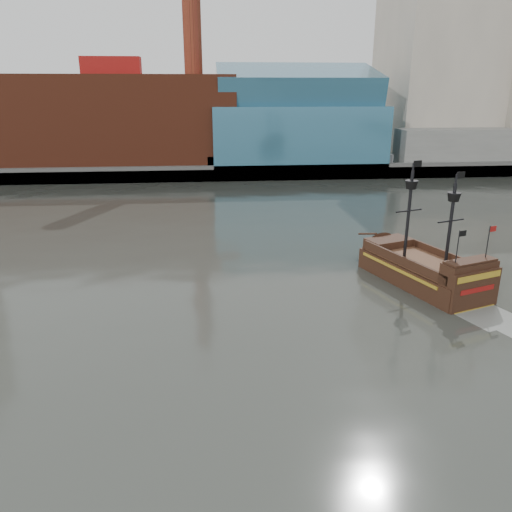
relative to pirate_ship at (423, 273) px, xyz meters
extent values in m
plane|color=#282A25|center=(-10.88, -14.28, -0.94)|extent=(400.00, 400.00, 0.00)
cube|color=slate|center=(-10.88, 77.72, 0.06)|extent=(220.00, 60.00, 2.00)
cube|color=#4C4C49|center=(-10.88, 48.22, 0.36)|extent=(220.00, 1.00, 2.60)
cube|color=maroon|center=(-32.88, 57.72, 8.56)|extent=(42.00, 18.00, 15.00)
cube|color=#316782|center=(-0.88, 55.72, 6.06)|extent=(30.00, 16.00, 10.00)
cube|color=#BDB09C|center=(29.12, 65.72, 24.06)|extent=(20.00, 22.00, 46.00)
cube|color=#BDB09C|center=(39.12, 82.72, 27.06)|extent=(24.00, 20.00, 52.00)
cube|color=slate|center=(37.12, 51.72, 4.06)|extent=(40.00, 6.00, 6.00)
cylinder|color=maroon|center=(-18.88, 59.72, 27.06)|extent=(3.20, 3.20, 22.00)
cube|color=#316782|center=(-0.88, 55.72, 14.06)|extent=(28.00, 14.94, 8.78)
cube|color=black|center=(-0.08, 0.23, -0.41)|extent=(7.63, 11.50, 2.30)
cube|color=#50301D|center=(-0.08, 0.23, 0.88)|extent=(6.87, 10.35, 0.27)
cube|color=black|center=(-1.45, 4.26, 1.19)|extent=(4.25, 3.23, 0.89)
cube|color=black|center=(1.41, -4.13, 1.54)|extent=(4.44, 2.70, 1.60)
cube|color=black|center=(1.67, -4.90, 0.13)|extent=(4.18, 1.61, 3.55)
cube|color=#A68320|center=(1.71, -5.02, 1.54)|extent=(3.80, 1.35, 0.44)
cube|color=maroon|center=(1.71, -5.02, 0.57)|extent=(2.96, 1.07, 0.35)
cylinder|color=black|center=(-1.18, 1.26, 4.47)|extent=(0.32, 0.32, 6.91)
cylinder|color=black|center=(1.19, -1.02, 4.20)|extent=(0.32, 0.32, 6.38)
cone|color=black|center=(-1.18, 1.26, 6.86)|extent=(1.24, 1.24, 0.62)
cone|color=black|center=(1.19, -1.02, 6.33)|extent=(1.24, 1.24, 0.62)
cube|color=black|center=(-0.80, 1.39, 8.46)|extent=(0.76, 0.28, 0.49)
cube|color=black|center=(1.57, -0.89, 7.93)|extent=(0.76, 0.28, 0.49)
cube|color=gray|center=(2.15, -6.31, -0.93)|extent=(4.60, 4.24, 0.01)
camera|label=1|loc=(-16.75, -35.65, 13.95)|focal=35.00mm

